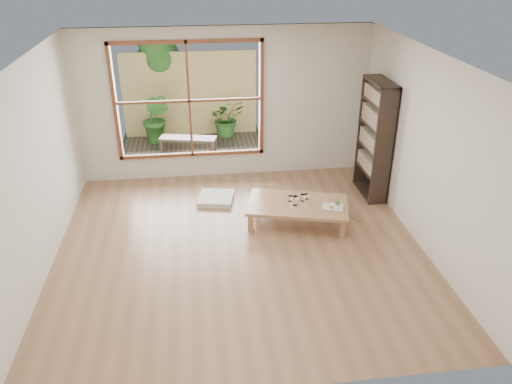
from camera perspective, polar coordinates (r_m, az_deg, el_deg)
ground at (r=6.99m, az=-1.84°, el=-6.26°), size 5.00×5.00×0.00m
low_table at (r=7.45m, az=4.79°, el=-1.58°), size 1.63×1.17×0.32m
floor_cushion at (r=8.19m, az=-4.59°, el=-0.70°), size 0.65×0.65×0.08m
bookshelf at (r=8.27m, az=13.42°, el=5.85°), size 0.31×0.86×1.91m
glass_tall at (r=7.35m, az=4.51°, el=-0.99°), size 0.08×0.08×0.14m
glass_mid at (r=7.49m, az=5.35°, el=-0.64°), size 0.07×0.07×0.10m
glass_short at (r=7.56m, az=5.77°, el=-0.50°), size 0.06×0.06×0.08m
glass_small at (r=7.47m, az=3.96°, el=-0.75°), size 0.07×0.07×0.09m
food_tray at (r=7.38m, az=8.88°, el=-1.59°), size 0.34×0.29×0.09m
deck at (r=10.14m, az=-7.21°, el=4.54°), size 2.80×2.00×0.05m
garden_bench at (r=9.90m, az=-7.77°, el=5.89°), size 1.14×0.57×0.35m
bamboo_fence at (r=10.80m, az=-7.57°, el=10.97°), size 2.80×0.06×1.80m
shrub_right at (r=10.77m, az=-3.37°, el=8.47°), size 0.85×0.78×0.80m
shrub_left at (r=10.53m, az=-11.31°, el=8.27°), size 0.71×0.65×1.05m
garden_tree at (r=10.94m, az=-11.48°, el=14.82°), size 1.04×0.85×2.22m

